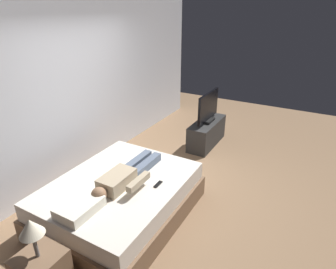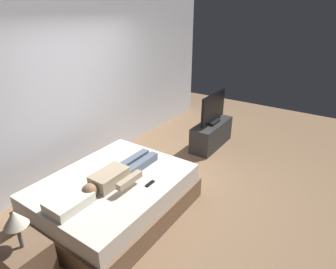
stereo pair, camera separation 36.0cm
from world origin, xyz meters
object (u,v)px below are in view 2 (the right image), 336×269
(bed, at_px, (114,196))
(nightstand, at_px, (28,266))
(tv, at_px, (213,109))
(remote, at_px, (150,184))
(tv_stand, at_px, (211,134))
(pillow, at_px, (69,202))
(lamp, at_px, (15,219))
(person, at_px, (118,174))

(bed, bearing_deg, nightstand, -176.10)
(bed, relative_size, tv, 2.27)
(remote, height_order, tv_stand, remote)
(pillow, relative_size, lamp, 1.14)
(lamp, bearing_deg, pillow, 8.12)
(bed, height_order, person, person)
(pillow, bearing_deg, nightstand, -171.88)
(bed, distance_m, nightstand, 1.30)
(person, xyz_separation_m, tv, (2.55, -0.10, 0.16))
(person, bearing_deg, remote, -69.53)
(remote, relative_size, tv, 0.17)
(pillow, distance_m, tv, 3.26)
(remote, xyz_separation_m, tv, (2.40, 0.30, 0.24))
(tv, height_order, lamp, tv)
(pillow, bearing_deg, lamp, -171.88)
(bed, bearing_deg, tv_stand, -3.83)
(bed, xyz_separation_m, remote, (0.18, -0.48, 0.29))
(remote, bearing_deg, nightstand, 165.25)
(bed, xyz_separation_m, person, (0.03, -0.07, 0.36))
(person, xyz_separation_m, tv_stand, (2.55, -0.10, -0.37))
(person, xyz_separation_m, lamp, (-1.33, -0.02, 0.23))
(person, bearing_deg, bed, 111.67)
(remote, distance_m, lamp, 1.56)
(tv_stand, relative_size, tv, 1.25)
(bed, distance_m, lamp, 1.43)
(pillow, bearing_deg, bed, 0.00)
(pillow, distance_m, person, 0.71)
(nightstand, height_order, lamp, lamp)
(bed, height_order, remote, remote)
(bed, relative_size, nightstand, 3.84)
(remote, bearing_deg, lamp, 165.25)
(tv_stand, height_order, tv, tv)
(lamp, bearing_deg, person, 0.68)
(remote, height_order, tv, tv)
(nightstand, distance_m, lamp, 0.59)
(pillow, xyz_separation_m, nightstand, (-0.62, -0.09, -0.34))
(person, distance_m, lamp, 1.35)
(tv, bearing_deg, pillow, 176.96)
(nightstand, bearing_deg, tv, -1.24)
(pillow, xyz_separation_m, tv_stand, (3.25, -0.17, -0.35))
(remote, xyz_separation_m, lamp, (-1.48, 0.39, 0.30))
(person, distance_m, tv_stand, 2.58)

